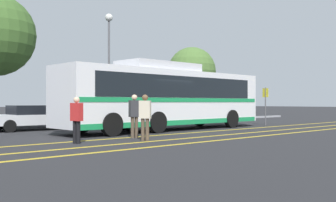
{
  "coord_description": "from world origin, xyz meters",
  "views": [
    {
      "loc": [
        -12.95,
        -14.89,
        1.43
      ],
      "look_at": [
        0.74,
        0.13,
        1.49
      ],
      "focal_mm": 42.0,
      "sensor_mm": 36.0,
      "label": 1
    }
  ],
  "objects_px": {
    "parked_car_2": "(130,113)",
    "pedestrian_1": "(77,117)",
    "transit_bus": "(168,96)",
    "pedestrian_2": "(145,114)",
    "parked_car_1": "(32,117)",
    "street_lamp": "(109,45)",
    "pedestrian_0": "(134,113)",
    "bus_stop_sign": "(265,101)",
    "tree_0": "(192,71)"
  },
  "relations": [
    {
      "from": "parked_car_2",
      "to": "pedestrian_1",
      "type": "relative_size",
      "value": 2.48
    },
    {
      "from": "transit_bus",
      "to": "pedestrian_2",
      "type": "height_order",
      "value": "transit_bus"
    },
    {
      "from": "parked_car_1",
      "to": "street_lamp",
      "type": "xyz_separation_m",
      "value": [
        6.29,
        2.37,
        4.59
      ]
    },
    {
      "from": "street_lamp",
      "to": "pedestrian_0",
      "type": "bearing_deg",
      "value": -118.43
    },
    {
      "from": "transit_bus",
      "to": "street_lamp",
      "type": "height_order",
      "value": "street_lamp"
    },
    {
      "from": "pedestrian_1",
      "to": "bus_stop_sign",
      "type": "bearing_deg",
      "value": -96.68
    },
    {
      "from": "pedestrian_0",
      "to": "parked_car_1",
      "type": "bearing_deg",
      "value": 109.06
    },
    {
      "from": "parked_car_1",
      "to": "pedestrian_1",
      "type": "height_order",
      "value": "pedestrian_1"
    },
    {
      "from": "pedestrian_0",
      "to": "pedestrian_1",
      "type": "distance_m",
      "value": 2.8
    },
    {
      "from": "bus_stop_sign",
      "to": "parked_car_2",
      "type": "bearing_deg",
      "value": -136.32
    },
    {
      "from": "transit_bus",
      "to": "pedestrian_0",
      "type": "relative_size",
      "value": 7.26
    },
    {
      "from": "parked_car_1",
      "to": "pedestrian_1",
      "type": "distance_m",
      "value": 7.67
    },
    {
      "from": "pedestrian_1",
      "to": "street_lamp",
      "type": "distance_m",
      "value": 13.38
    },
    {
      "from": "transit_bus",
      "to": "parked_car_1",
      "type": "distance_m",
      "value": 7.07
    },
    {
      "from": "pedestrian_0",
      "to": "parked_car_2",
      "type": "bearing_deg",
      "value": 64.21
    },
    {
      "from": "pedestrian_0",
      "to": "street_lamp",
      "type": "relative_size",
      "value": 0.24
    },
    {
      "from": "pedestrian_0",
      "to": "street_lamp",
      "type": "bearing_deg",
      "value": 71.57
    },
    {
      "from": "tree_0",
      "to": "parked_car_1",
      "type": "bearing_deg",
      "value": -166.5
    },
    {
      "from": "transit_bus",
      "to": "pedestrian_2",
      "type": "bearing_deg",
      "value": -51.93
    },
    {
      "from": "transit_bus",
      "to": "parked_car_1",
      "type": "relative_size",
      "value": 2.66
    },
    {
      "from": "parked_car_2",
      "to": "tree_0",
      "type": "height_order",
      "value": "tree_0"
    },
    {
      "from": "pedestrian_0",
      "to": "pedestrian_1",
      "type": "height_order",
      "value": "pedestrian_0"
    },
    {
      "from": "transit_bus",
      "to": "pedestrian_2",
      "type": "xyz_separation_m",
      "value": [
        -4.52,
        -3.72,
        -0.76
      ]
    },
    {
      "from": "parked_car_1",
      "to": "bus_stop_sign",
      "type": "xyz_separation_m",
      "value": [
        12.51,
        -5.67,
        0.83
      ]
    },
    {
      "from": "street_lamp",
      "to": "parked_car_1",
      "type": "bearing_deg",
      "value": -159.34
    },
    {
      "from": "parked_car_1",
      "to": "pedestrian_2",
      "type": "height_order",
      "value": "pedestrian_2"
    },
    {
      "from": "parked_car_2",
      "to": "street_lamp",
      "type": "xyz_separation_m",
      "value": [
        -0.22,
        2.06,
        4.53
      ]
    },
    {
      "from": "transit_bus",
      "to": "pedestrian_0",
      "type": "xyz_separation_m",
      "value": [
        -4.11,
        -2.54,
        -0.74
      ]
    },
    {
      "from": "pedestrian_0",
      "to": "tree_0",
      "type": "height_order",
      "value": "tree_0"
    },
    {
      "from": "parked_car_1",
      "to": "pedestrian_1",
      "type": "bearing_deg",
      "value": -9.33
    },
    {
      "from": "pedestrian_1",
      "to": "transit_bus",
      "type": "bearing_deg",
      "value": -81.26
    },
    {
      "from": "pedestrian_2",
      "to": "bus_stop_sign",
      "type": "distance_m",
      "value": 12.08
    },
    {
      "from": "parked_car_1",
      "to": "parked_car_2",
      "type": "bearing_deg",
      "value": 95.69
    },
    {
      "from": "pedestrian_1",
      "to": "bus_stop_sign",
      "type": "height_order",
      "value": "bus_stop_sign"
    },
    {
      "from": "parked_car_2",
      "to": "tree_0",
      "type": "relative_size",
      "value": 0.65
    },
    {
      "from": "pedestrian_2",
      "to": "pedestrian_1",
      "type": "bearing_deg",
      "value": -144.64
    },
    {
      "from": "parked_car_2",
      "to": "bus_stop_sign",
      "type": "xyz_separation_m",
      "value": [
        5.99,
        -5.98,
        0.76
      ]
    },
    {
      "from": "pedestrian_2",
      "to": "street_lamp",
      "type": "relative_size",
      "value": 0.23
    },
    {
      "from": "parked_car_2",
      "to": "pedestrian_2",
      "type": "relative_size",
      "value": 2.34
    },
    {
      "from": "pedestrian_0",
      "to": "street_lamp",
      "type": "distance_m",
      "value": 11.63
    },
    {
      "from": "parked_car_1",
      "to": "street_lamp",
      "type": "bearing_deg",
      "value": 113.64
    },
    {
      "from": "pedestrian_0",
      "to": "pedestrian_2",
      "type": "height_order",
      "value": "pedestrian_0"
    },
    {
      "from": "transit_bus",
      "to": "pedestrian_1",
      "type": "xyz_separation_m",
      "value": [
        -6.88,
        -2.89,
        -0.82
      ]
    },
    {
      "from": "parked_car_2",
      "to": "bus_stop_sign",
      "type": "height_order",
      "value": "bus_stop_sign"
    },
    {
      "from": "parked_car_2",
      "to": "pedestrian_1",
      "type": "bearing_deg",
      "value": -45.4
    },
    {
      "from": "transit_bus",
      "to": "pedestrian_0",
      "type": "distance_m",
      "value": 4.89
    },
    {
      "from": "pedestrian_0",
      "to": "tree_0",
      "type": "relative_size",
      "value": 0.28
    },
    {
      "from": "street_lamp",
      "to": "tree_0",
      "type": "xyz_separation_m",
      "value": [
        9.35,
        1.38,
        -1.18
      ]
    },
    {
      "from": "parked_car_2",
      "to": "pedestrian_2",
      "type": "distance_m",
      "value": 10.4
    },
    {
      "from": "pedestrian_0",
      "to": "bus_stop_sign",
      "type": "height_order",
      "value": "bus_stop_sign"
    }
  ]
}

